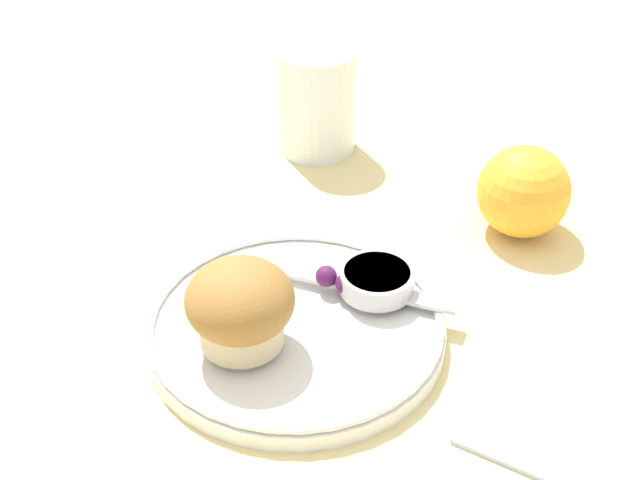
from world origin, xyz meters
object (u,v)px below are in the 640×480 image
(orange_fruit, at_px, (524,192))
(juice_glass, at_px, (317,101))
(butter_knife, at_px, (346,283))
(muffin, at_px, (240,306))

(orange_fruit, relative_size, juice_glass, 0.76)
(orange_fruit, bearing_deg, butter_knife, -115.99)
(muffin, distance_m, juice_glass, 0.32)
(butter_knife, relative_size, juice_glass, 1.67)
(muffin, xyz_separation_m, butter_knife, (0.03, 0.09, -0.03))
(butter_knife, relative_size, orange_fruit, 2.19)
(muffin, xyz_separation_m, juice_glass, (-0.11, 0.30, 0.00))
(butter_knife, bearing_deg, orange_fruit, 53.39)
(butter_knife, xyz_separation_m, juice_glass, (-0.15, 0.20, 0.03))
(muffin, distance_m, butter_knife, 0.10)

